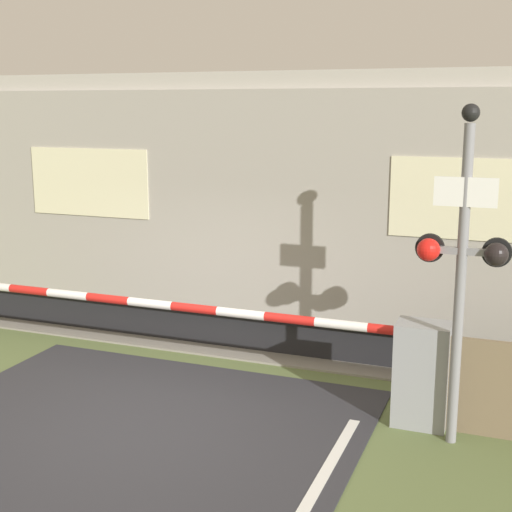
{
  "coord_description": "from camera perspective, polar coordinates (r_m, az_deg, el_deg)",
  "views": [
    {
      "loc": [
        3.97,
        -6.54,
        3.58
      ],
      "look_at": [
        0.77,
        1.82,
        1.68
      ],
      "focal_mm": 50.0,
      "sensor_mm": 36.0,
      "label": 1
    }
  ],
  "objects": [
    {
      "name": "ground_plane",
      "position": [
        8.44,
        -9.57,
        -13.29
      ],
      "size": [
        80.0,
        80.0,
        0.0
      ],
      "primitive_type": "plane",
      "color": "#5B6B3D"
    },
    {
      "name": "track_bed",
      "position": [
        11.79,
        0.29,
        -5.57
      ],
      "size": [
        36.0,
        3.2,
        0.13
      ],
      "color": "gray",
      "rests_on": "ground_plane"
    },
    {
      "name": "train",
      "position": [
        10.65,
        17.34,
        3.25
      ],
      "size": [
        20.26,
        2.77,
        4.03
      ],
      "color": "black",
      "rests_on": "ground_plane"
    },
    {
      "name": "crossing_barrier",
      "position": [
        8.42,
        8.98,
        -8.17
      ],
      "size": [
        6.69,
        0.44,
        1.2
      ],
      "color": "gray",
      "rests_on": "ground_plane"
    },
    {
      "name": "signal_post",
      "position": [
        7.61,
        16.14,
        -0.1
      ],
      "size": [
        0.97,
        0.26,
        3.6
      ],
      "color": "gray",
      "rests_on": "ground_plane"
    }
  ]
}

